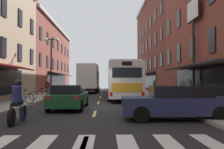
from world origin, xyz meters
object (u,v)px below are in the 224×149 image
object	(u,v)px
billboard_sign	(193,24)
pedestrian_rear	(155,87)
transit_bus	(122,80)
sedan_far	(69,97)
bicycle_near	(39,95)
street_lamp_twin	(51,64)
sedan_near	(93,86)
pedestrian_mid	(189,89)
box_truck	(89,79)
sedan_mid	(177,102)
bicycle_mid	(22,98)
motorcycle_rider	(18,105)
pedestrian_near	(47,88)

from	to	relation	value
billboard_sign	pedestrian_rear	size ratio (longest dim) A/B	4.54
transit_bus	sedan_far	size ratio (longest dim) A/B	2.59
bicycle_near	street_lamp_twin	xyz separation A→B (m)	(-0.18, 5.10, 2.79)
sedan_near	pedestrian_mid	distance (m)	30.82
box_truck	street_lamp_twin	world-z (taller)	street_lamp_twin
transit_bus	pedestrian_mid	world-z (taller)	transit_bus
transit_bus	pedestrian_rear	size ratio (longest dim) A/B	7.37
sedan_mid	pedestrian_mid	xyz separation A→B (m)	(2.37, 5.79, 0.35)
box_truck	pedestrian_rear	distance (m)	10.25
sedan_mid	box_truck	bearing A→B (deg)	102.17
box_truck	bicycle_mid	xyz separation A→B (m)	(-3.18, -17.81, -1.43)
billboard_sign	motorcycle_rider	world-z (taller)	billboard_sign
bicycle_near	pedestrian_rear	bearing A→B (deg)	35.55
bicycle_near	pedestrian_mid	bearing A→B (deg)	-20.44
sedan_near	pedestrian_near	world-z (taller)	pedestrian_near
sedan_mid	motorcycle_rider	size ratio (longest dim) A/B	2.16
billboard_sign	bicycle_near	xyz separation A→B (m)	(-11.68, 1.38, -5.34)
bicycle_mid	pedestrian_near	bearing A→B (deg)	90.07
billboard_sign	sedan_far	xyz separation A→B (m)	(-8.60, -4.01, -5.14)
motorcycle_rider	box_truck	bearing A→B (deg)	87.46
motorcycle_rider	pedestrian_rear	world-z (taller)	pedestrian_rear
transit_bus	pedestrian_near	bearing A→B (deg)	178.15
motorcycle_rider	pedestrian_mid	bearing A→B (deg)	37.14
bicycle_near	street_lamp_twin	distance (m)	5.81
billboard_sign	sedan_mid	world-z (taller)	billboard_sign
sedan_near	sedan_far	xyz separation A→B (m)	(0.18, -31.34, -0.01)
box_truck	pedestrian_mid	size ratio (longest dim) A/B	4.60
bicycle_mid	pedestrian_rear	xyz separation A→B (m)	(10.68, 10.89, 0.50)
sedan_far	sedan_near	bearing A→B (deg)	90.33
pedestrian_near	pedestrian_mid	distance (m)	13.26
street_lamp_twin	sedan_far	bearing A→B (deg)	-72.72
sedan_mid	street_lamp_twin	xyz separation A→B (m)	(-8.32, 14.80, 2.57)
billboard_sign	sedan_mid	distance (m)	10.40
sedan_near	pedestrian_near	distance (m)	22.35
billboard_sign	street_lamp_twin	size ratio (longest dim) A/B	1.33
street_lamp_twin	pedestrian_near	bearing A→B (deg)	-93.25
sedan_far	pedestrian_rear	distance (m)	14.80
bicycle_mid	pedestrian_mid	xyz separation A→B (m)	(10.75, -0.48, 0.56)
sedan_near	pedestrian_near	size ratio (longest dim) A/B	2.92
sedan_mid	street_lamp_twin	distance (m)	17.17
billboard_sign	sedan_far	size ratio (longest dim) A/B	1.60
billboard_sign	pedestrian_rear	distance (m)	10.15
sedan_far	bicycle_near	size ratio (longest dim) A/B	2.80
bicycle_mid	pedestrian_rear	bearing A→B (deg)	45.54
sedan_near	sedan_mid	xyz separation A→B (m)	(5.23, -35.66, 0.01)
bicycle_mid	pedestrian_mid	world-z (taller)	pedestrian_mid
motorcycle_rider	pedestrian_rear	distance (m)	19.89
transit_bus	bicycle_mid	size ratio (longest dim) A/B	7.37
transit_bus	bicycle_mid	distance (m)	9.97
billboard_sign	motorcycle_rider	size ratio (longest dim) A/B	3.67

